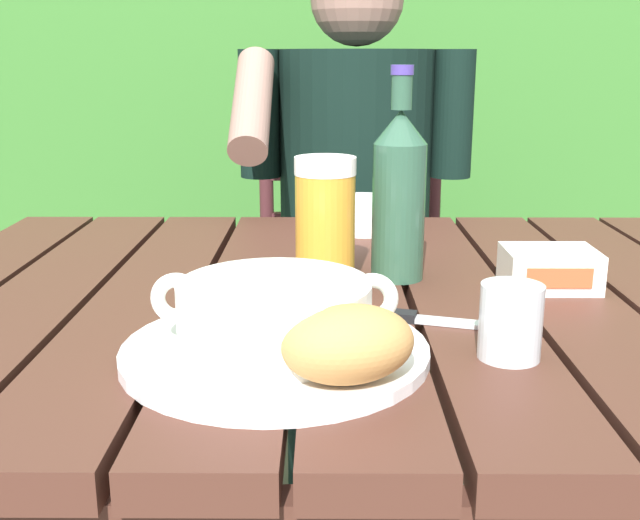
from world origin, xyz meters
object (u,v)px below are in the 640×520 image
at_px(water_glass_small, 511,322).
at_px(diner_bowl, 364,214).
at_px(chair_near_diner, 351,293).
at_px(bread_roll, 348,344).
at_px(beer_bottle, 399,192).
at_px(serving_plate, 275,351).
at_px(soup_bowl, 275,313).
at_px(table_knife, 414,318).
at_px(beer_glass, 325,222).
at_px(butter_tub, 549,269).
at_px(person_eating, 354,201).

bearing_deg(water_glass_small, diner_bowl, 101.41).
distance_m(chair_near_diner, water_glass_small, 1.14).
relative_size(chair_near_diner, diner_bowl, 6.98).
relative_size(chair_near_diner, bread_roll, 6.63).
distance_m(chair_near_diner, beer_bottle, 0.91).
bearing_deg(diner_bowl, serving_plate, -101.37).
relative_size(beer_bottle, water_glass_small, 3.70).
xyz_separation_m(soup_bowl, water_glass_small, (0.22, 0.00, -0.01)).
relative_size(serving_plate, water_glass_small, 4.06).
distance_m(table_knife, diner_bowl, 0.46).
relative_size(serving_plate, soup_bowl, 1.26).
xyz_separation_m(bread_roll, diner_bowl, (0.04, 0.64, -0.02)).
bearing_deg(diner_bowl, water_glass_small, -78.59).
relative_size(water_glass_small, diner_bowl, 0.54).
bearing_deg(beer_glass, bread_roll, -86.42).
bearing_deg(diner_bowl, table_knife, -85.90).
bearing_deg(water_glass_small, butter_tub, 65.74).
bearing_deg(serving_plate, person_eating, 83.04).
bearing_deg(soup_bowl, diner_bowl, 78.63).
distance_m(serving_plate, table_knife, 0.18).
height_order(soup_bowl, bread_roll, soup_bowl).
bearing_deg(butter_tub, beer_bottle, 167.15).
height_order(serving_plate, soup_bowl, soup_bowl).
xyz_separation_m(person_eating, water_glass_small, (0.12, -0.89, 0.05)).
xyz_separation_m(chair_near_diner, serving_plate, (-0.11, -1.09, 0.29)).
bearing_deg(chair_near_diner, soup_bowl, -95.86).
xyz_separation_m(serving_plate, butter_tub, (0.33, 0.23, 0.02)).
xyz_separation_m(chair_near_diner, water_glass_small, (0.11, -1.09, 0.32)).
bearing_deg(serving_plate, beer_bottle, 62.44).
relative_size(table_knife, diner_bowl, 1.05).
height_order(beer_glass, butter_tub, beer_glass).
height_order(soup_bowl, table_knife, soup_bowl).
height_order(person_eating, table_knife, person_eating).
distance_m(butter_tub, table_knife, 0.22).
bearing_deg(diner_bowl, chair_near_diner, 90.00).
bearing_deg(person_eating, butter_tub, -71.90).
height_order(serving_plate, diner_bowl, diner_bowl).
relative_size(serving_plate, table_knife, 2.09).
height_order(beer_bottle, butter_tub, beer_bottle).
bearing_deg(chair_near_diner, beer_glass, -94.28).
height_order(soup_bowl, beer_glass, beer_glass).
xyz_separation_m(serving_plate, soup_bowl, (0.00, -0.00, 0.04)).
bearing_deg(soup_bowl, water_glass_small, 0.22).
bearing_deg(bread_roll, soup_bowl, 130.60).
distance_m(person_eating, butter_tub, 0.70).
distance_m(bread_roll, water_glass_small, 0.18).
distance_m(chair_near_diner, person_eating, 0.33).
bearing_deg(diner_bowl, soup_bowl, -101.37).
height_order(bread_roll, table_knife, bread_roll).
height_order(person_eating, bread_roll, person_eating).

